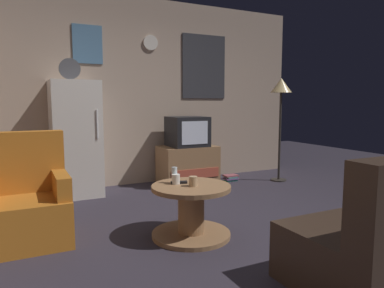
% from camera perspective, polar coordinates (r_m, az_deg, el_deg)
% --- Properties ---
extents(ground_plane, '(12.00, 12.00, 0.00)m').
position_cam_1_polar(ground_plane, '(3.44, 5.81, -14.18)').
color(ground_plane, '#2D2833').
extents(wall_with_art, '(5.20, 0.12, 2.74)m').
position_cam_1_polar(wall_with_art, '(5.45, -7.88, 8.23)').
color(wall_with_art, tan).
rests_on(wall_with_art, ground_plane).
extents(fridge, '(0.60, 0.62, 1.77)m').
position_cam_1_polar(fridge, '(4.88, -18.14, 0.86)').
color(fridge, silver).
rests_on(fridge, ground_plane).
extents(tv_stand, '(0.84, 0.53, 0.57)m').
position_cam_1_polar(tv_stand, '(5.35, -0.69, -3.39)').
color(tv_stand, '#8E6642').
rests_on(tv_stand, ground_plane).
extents(crt_tv, '(0.54, 0.51, 0.44)m').
position_cam_1_polar(crt_tv, '(5.28, -0.76, 2.02)').
color(crt_tv, black).
rests_on(crt_tv, tv_stand).
extents(standing_lamp, '(0.32, 0.32, 1.59)m').
position_cam_1_polar(standing_lamp, '(5.66, 14.07, 7.87)').
color(standing_lamp, '#332D28').
rests_on(standing_lamp, ground_plane).
extents(coffee_table, '(0.72, 0.72, 0.48)m').
position_cam_1_polar(coffee_table, '(3.30, -0.14, -10.66)').
color(coffee_table, '#8E6642').
rests_on(coffee_table, ground_plane).
extents(wine_glass, '(0.05, 0.05, 0.15)m').
position_cam_1_polar(wine_glass, '(3.31, -2.84, -4.99)').
color(wine_glass, silver).
rests_on(wine_glass, coffee_table).
extents(mug_ceramic_white, '(0.08, 0.08, 0.09)m').
position_cam_1_polar(mug_ceramic_white, '(3.28, -2.61, -5.64)').
color(mug_ceramic_white, silver).
rests_on(mug_ceramic_white, coffee_table).
extents(mug_ceramic_tan, '(0.08, 0.08, 0.09)m').
position_cam_1_polar(mug_ceramic_tan, '(3.18, 0.18, -6.00)').
color(mug_ceramic_tan, tan).
rests_on(mug_ceramic_tan, coffee_table).
extents(remote_control, '(0.16, 0.08, 0.02)m').
position_cam_1_polar(remote_control, '(3.30, -2.09, -6.17)').
color(remote_control, black).
rests_on(remote_control, coffee_table).
extents(armchair, '(0.68, 0.68, 0.96)m').
position_cam_1_polar(armchair, '(3.49, -24.89, -8.63)').
color(armchair, '#B2661E').
rests_on(armchair, ground_plane).
extents(book_stack, '(0.22, 0.15, 0.10)m').
position_cam_1_polar(book_stack, '(5.62, 6.21, -5.39)').
color(book_stack, teal).
rests_on(book_stack, ground_plane).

